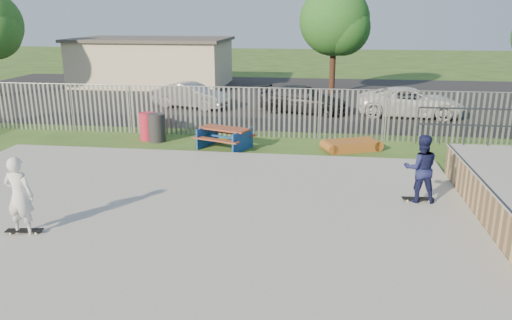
# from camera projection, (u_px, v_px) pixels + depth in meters

# --- Properties ---
(ground) EXTENTS (120.00, 120.00, 0.00)m
(ground) POSITION_uv_depth(u_px,v_px,m) (161.00, 224.00, 11.95)
(ground) COLOR #314F1B
(ground) RESTS_ON ground
(concrete_slab) EXTENTS (15.00, 12.00, 0.15)m
(concrete_slab) POSITION_uv_depth(u_px,v_px,m) (161.00, 221.00, 11.93)
(concrete_slab) COLOR #999993
(concrete_slab) RESTS_ON ground
(fence) EXTENTS (26.04, 16.02, 2.00)m
(fence) POSITION_uv_depth(u_px,v_px,m) (235.00, 139.00, 15.89)
(fence) COLOR gray
(fence) RESTS_ON ground
(picnic_table) EXTENTS (2.27, 2.08, 0.78)m
(picnic_table) POSITION_uv_depth(u_px,v_px,m) (225.00, 138.00, 18.52)
(picnic_table) COLOR brown
(picnic_table) RESTS_ON ground
(funbox) EXTENTS (2.01, 1.53, 0.36)m
(funbox) POSITION_uv_depth(u_px,v_px,m) (351.00, 145.00, 18.31)
(funbox) COLOR brown
(funbox) RESTS_ON ground
(trash_bin_red) EXTENTS (0.65, 0.65, 1.08)m
(trash_bin_red) POSITION_uv_depth(u_px,v_px,m) (148.00, 126.00, 19.73)
(trash_bin_red) COLOR #B41B33
(trash_bin_red) RESTS_ON ground
(trash_bin_grey) EXTENTS (0.66, 0.66, 1.10)m
(trash_bin_grey) POSITION_uv_depth(u_px,v_px,m) (157.00, 128.00, 19.45)
(trash_bin_grey) COLOR #262629
(trash_bin_grey) RESTS_ON ground
(parking_lot) EXTENTS (40.00, 18.00, 0.02)m
(parking_lot) POSITION_uv_depth(u_px,v_px,m) (260.00, 96.00, 30.00)
(parking_lot) COLOR black
(parking_lot) RESTS_ON ground
(car_silver) EXTENTS (4.20, 2.33, 1.31)m
(car_silver) POSITION_uv_depth(u_px,v_px,m) (191.00, 95.00, 26.19)
(car_silver) COLOR #ADADB2
(car_silver) RESTS_ON parking_lot
(car_dark) EXTENTS (4.79, 2.81, 1.30)m
(car_dark) POSITION_uv_depth(u_px,v_px,m) (304.00, 99.00, 25.02)
(car_dark) COLOR black
(car_dark) RESTS_ON parking_lot
(car_white) EXTENTS (5.12, 2.64, 1.38)m
(car_white) POSITION_uv_depth(u_px,v_px,m) (411.00, 102.00, 24.05)
(car_white) COLOR white
(car_white) RESTS_ON parking_lot
(building) EXTENTS (10.40, 6.40, 3.20)m
(building) POSITION_uv_depth(u_px,v_px,m) (153.00, 62.00, 34.36)
(building) COLOR beige
(building) RESTS_ON ground
(tree_mid) EXTENTS (4.21, 4.21, 6.50)m
(tree_mid) POSITION_uv_depth(u_px,v_px,m) (334.00, 21.00, 29.99)
(tree_mid) COLOR #3D2318
(tree_mid) RESTS_ON ground
(skateboard_a) EXTENTS (0.81, 0.24, 0.08)m
(skateboard_a) POSITION_uv_depth(u_px,v_px,m) (418.00, 199.00, 13.02)
(skateboard_a) COLOR black
(skateboard_a) RESTS_ON concrete_slab
(skateboard_b) EXTENTS (0.82, 0.33, 0.08)m
(skateboard_b) POSITION_uv_depth(u_px,v_px,m) (24.00, 231.00, 11.12)
(skateboard_b) COLOR black
(skateboard_b) RESTS_ON concrete_slab
(skater_navy) EXTENTS (0.90, 0.71, 1.77)m
(skater_navy) POSITION_uv_depth(u_px,v_px,m) (421.00, 168.00, 12.77)
(skater_navy) COLOR #151943
(skater_navy) RESTS_ON concrete_slab
(skater_white) EXTENTS (0.65, 0.43, 1.77)m
(skater_white) POSITION_uv_depth(u_px,v_px,m) (19.00, 196.00, 10.87)
(skater_white) COLOR silver
(skater_white) RESTS_ON concrete_slab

